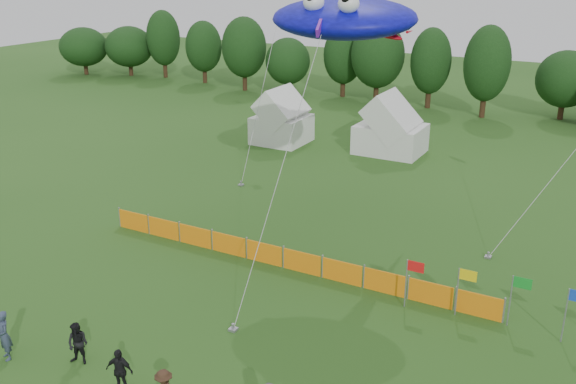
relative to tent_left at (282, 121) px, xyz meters
The scene contains 10 objects.
treeline 22.28m from the tent_left, 49.78° to the left, with size 104.57×8.78×8.36m.
tent_left is the anchor object (origin of this frame).
tent_right 8.46m from the tent_left, ahead, with size 4.80×3.84×3.39m.
barrier_fence 21.45m from the tent_left, 60.49° to the right, with size 19.90×0.06×1.00m.
flag_row 28.22m from the tent_left, 42.37° to the right, with size 8.73×0.62×2.24m.
spectator_a 30.17m from the tent_left, 79.69° to the right, with size 0.68×0.45×1.87m, color #313C52.
spectator_b 29.72m from the tent_left, 74.57° to the right, with size 0.78×0.60×1.60m, color black.
spectator_d 30.91m from the tent_left, 70.54° to the right, with size 0.95×0.40×1.62m, color black.
stingray_kite 21.00m from the tent_left, 51.26° to the right, with size 7.47×17.87×12.20m.
small_kite_dark 6.90m from the tent_left, 72.37° to the right, with size 2.29×7.97×9.96m.
Camera 1 is at (10.99, -13.94, 13.57)m, focal length 40.00 mm.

